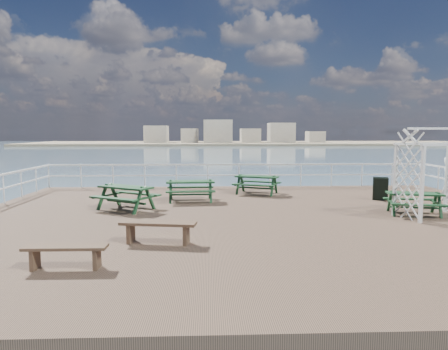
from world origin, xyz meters
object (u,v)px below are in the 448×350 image
(picnic_table_a, at_px, (191,186))
(picnic_table_c, at_px, (414,199))
(flat_bench_far, at_px, (66,251))
(picnic_table_d, at_px, (126,193))
(trellis_arbor, at_px, (435,178))
(flat_bench_near, at_px, (158,227))
(picnic_table_b, at_px, (257,181))

(picnic_table_a, bearing_deg, picnic_table_c, -23.88)
(picnic_table_a, relative_size, picnic_table_c, 1.00)
(picnic_table_a, xyz_separation_m, flat_bench_far, (-2.04, -7.38, -0.22))
(picnic_table_a, distance_m, picnic_table_d, 2.61)
(picnic_table_d, xyz_separation_m, flat_bench_far, (0.05, -5.81, -0.24))
(picnic_table_d, bearing_deg, trellis_arbor, 20.99)
(flat_bench_far, bearing_deg, trellis_arbor, 24.58)
(picnic_table_d, distance_m, flat_bench_near, 4.43)
(picnic_table_c, distance_m, flat_bench_near, 8.17)
(picnic_table_b, height_order, flat_bench_near, picnic_table_b)
(picnic_table_c, height_order, trellis_arbor, trellis_arbor)
(flat_bench_far, distance_m, trellis_arbor, 10.51)
(flat_bench_far, bearing_deg, picnic_table_b, 62.93)
(picnic_table_b, distance_m, picnic_table_d, 5.77)
(trellis_arbor, bearing_deg, picnic_table_d, 156.36)
(picnic_table_a, height_order, picnic_table_b, picnic_table_a)
(picnic_table_a, xyz_separation_m, picnic_table_d, (-2.08, -1.57, 0.02))
(picnic_table_c, distance_m, flat_bench_far, 10.26)
(picnic_table_b, bearing_deg, picnic_table_a, -126.07)
(picnic_table_d, distance_m, trellis_arbor, 9.76)
(picnic_table_d, xyz_separation_m, flat_bench_near, (1.58, -4.13, -0.19))
(picnic_table_b, xyz_separation_m, flat_bench_far, (-4.74, -9.03, -0.21))
(picnic_table_a, xyz_separation_m, flat_bench_near, (-0.50, -5.70, -0.17))
(picnic_table_d, bearing_deg, flat_bench_far, -59.33)
(picnic_table_c, distance_m, trellis_arbor, 0.90)
(flat_bench_near, relative_size, trellis_arbor, 0.67)
(picnic_table_c, relative_size, flat_bench_far, 1.19)
(picnic_table_b, relative_size, picnic_table_d, 0.93)
(flat_bench_far, xyz_separation_m, trellis_arbor, (9.57, 4.25, 0.87))
(picnic_table_c, height_order, picnic_table_d, picnic_table_d)
(flat_bench_near, bearing_deg, flat_bench_far, -123.47)
(flat_bench_near, bearing_deg, trellis_arbor, 26.79)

